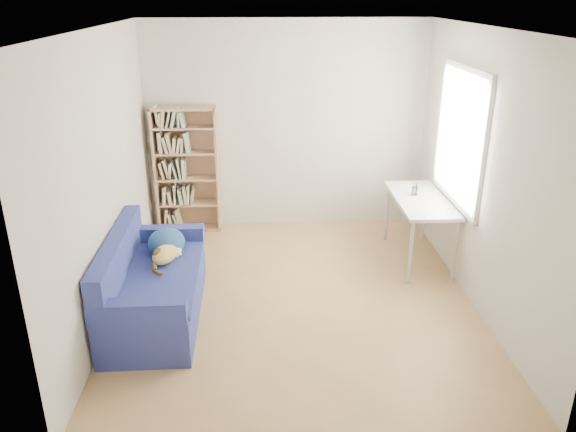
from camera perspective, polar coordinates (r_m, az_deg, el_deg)
The scene contains 6 objects.
ground at distance 5.74m, azimuth 0.80°, elevation -8.34°, with size 4.00×4.00×0.00m, color #A9804C.
room_shell at distance 5.15m, azimuth 1.97°, elevation 7.81°, with size 3.54×4.04×2.62m.
sofa at distance 5.47m, azimuth -13.61°, elevation -6.84°, with size 0.82×1.68×0.83m.
bookshelf at distance 7.20m, azimuth -10.19°, elevation 4.15°, with size 0.79×0.25×1.59m.
desk at distance 6.43m, azimuth 13.33°, elevation 1.16°, with size 0.57×1.24×0.75m.
pen_cup at distance 6.48m, azimuth 12.75°, elevation 2.58°, with size 0.08×0.08×0.15m.
Camera 1 is at (-0.33, -4.94, 2.89)m, focal length 35.00 mm.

